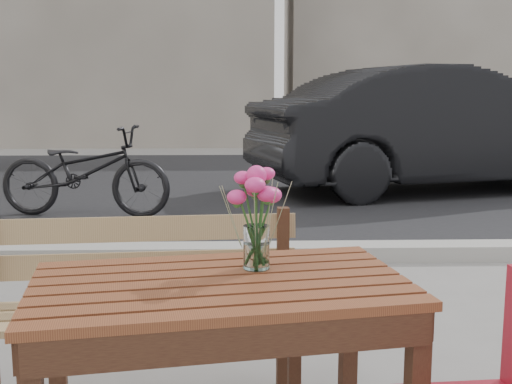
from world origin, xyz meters
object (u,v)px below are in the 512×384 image
(bicycle, at_px, (85,171))
(parked_car, at_px, (439,129))
(main_vase, at_px, (256,205))
(main_table, at_px, (221,316))

(bicycle, bearing_deg, parked_car, -60.21)
(main_vase, relative_size, bicycle, 0.19)
(main_vase, xyz_separation_m, bicycle, (-1.63, 4.51, -0.45))
(main_table, relative_size, parked_car, 0.26)
(main_table, bearing_deg, main_vase, 37.81)
(main_vase, distance_m, bicycle, 4.82)
(bicycle, bearing_deg, main_vase, -151.90)
(parked_car, xyz_separation_m, bicycle, (-4.16, -1.64, -0.32))
(main_table, height_order, main_vase, main_vase)
(main_table, relative_size, bicycle, 0.70)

